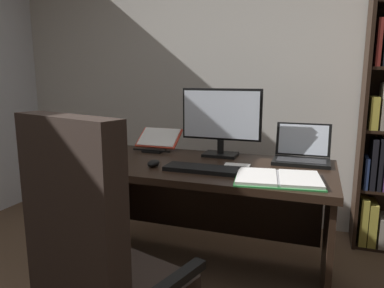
{
  "coord_description": "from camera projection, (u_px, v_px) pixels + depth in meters",
  "views": [
    {
      "loc": [
        0.54,
        -0.88,
        1.25
      ],
      "look_at": [
        -0.15,
        1.08,
        0.86
      ],
      "focal_mm": 33.3,
      "sensor_mm": 36.0,
      "label": 1
    }
  ],
  "objects": [
    {
      "name": "desk",
      "position": [
        203.0,
        191.0,
        2.28
      ],
      "size": [
        1.59,
        0.77,
        0.73
      ],
      "color": "black",
      "rests_on": "ground"
    },
    {
      "name": "wall_back",
      "position": [
        252.0,
        66.0,
        3.0
      ],
      "size": [
        5.09,
        0.12,
        2.7
      ],
      "primitive_type": "cube",
      "color": "beige",
      "rests_on": "ground"
    },
    {
      "name": "laptop",
      "position": [
        302.0,
        154.0,
        2.21
      ],
      "size": [
        0.34,
        0.28,
        0.23
      ],
      "color": "black",
      "rests_on": "desk"
    },
    {
      "name": "computer_mouse",
      "position": [
        153.0,
        163.0,
        2.1
      ],
      "size": [
        0.06,
        0.1,
        0.04
      ],
      "primitive_type": "ellipsoid",
      "color": "black",
      "rests_on": "desk"
    },
    {
      "name": "notepad",
      "position": [
        235.0,
        168.0,
        2.05
      ],
      "size": [
        0.16,
        0.22,
        0.01
      ],
      "primitive_type": "cube",
      "rotation": [
        0.0,
        0.0,
        0.06
      ],
      "color": "white",
      "rests_on": "desk"
    },
    {
      "name": "keyboard",
      "position": [
        202.0,
        169.0,
        2.01
      ],
      "size": [
        0.42,
        0.15,
        0.02
      ],
      "primitive_type": "cube",
      "color": "black",
      "rests_on": "desk"
    },
    {
      "name": "pen",
      "position": [
        239.0,
        167.0,
        2.04
      ],
      "size": [
        0.14,
        0.01,
        0.01
      ],
      "primitive_type": "cylinder",
      "rotation": [
        0.0,
        1.57,
        0.05
      ],
      "color": "black",
      "rests_on": "notepad"
    },
    {
      "name": "reading_stand_with_book",
      "position": [
        158.0,
        140.0,
        2.57
      ],
      "size": [
        0.31,
        0.24,
        0.15
      ],
      "color": "black",
      "rests_on": "desk"
    },
    {
      "name": "open_binder",
      "position": [
        278.0,
        178.0,
        1.82
      ],
      "size": [
        0.47,
        0.37,
        0.02
      ],
      "rotation": [
        0.0,
        0.0,
        0.14
      ],
      "color": "green",
      "rests_on": "desk"
    },
    {
      "name": "office_chair",
      "position": [
        100.0,
        279.0,
        1.39
      ],
      "size": [
        0.69,
        0.61,
        1.13
      ],
      "rotation": [
        0.0,
        0.0,
        -0.29
      ],
      "color": "black",
      "rests_on": "ground"
    },
    {
      "name": "monitor",
      "position": [
        221.0,
        122.0,
        2.35
      ],
      "size": [
        0.53,
        0.16,
        0.45
      ],
      "color": "black",
      "rests_on": "desk"
    }
  ]
}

